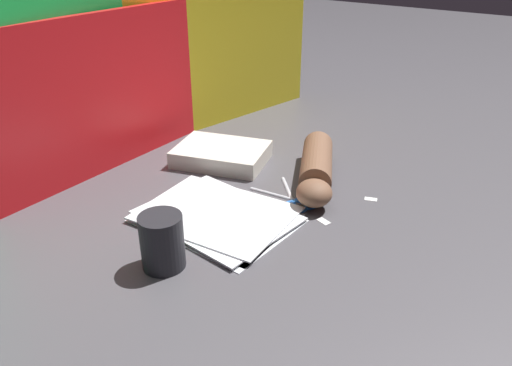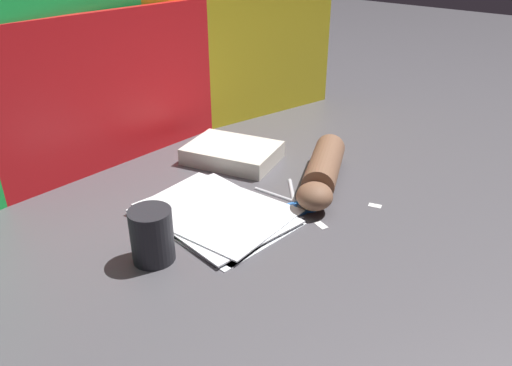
{
  "view_description": "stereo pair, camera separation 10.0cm",
  "coord_description": "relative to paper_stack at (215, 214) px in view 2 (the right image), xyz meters",
  "views": [
    {
      "loc": [
        -0.7,
        -0.58,
        0.52
      ],
      "look_at": [
        0.01,
        -0.05,
        0.06
      ],
      "focal_mm": 35.0,
      "sensor_mm": 36.0,
      "label": 1
    },
    {
      "loc": [
        -0.64,
        -0.66,
        0.52
      ],
      "look_at": [
        0.01,
        -0.05,
        0.06
      ],
      "focal_mm": 35.0,
      "sensor_mm": 36.0,
      "label": 2
    }
  ],
  "objects": [
    {
      "name": "book_closed",
      "position": [
        0.21,
        0.17,
        0.01
      ],
      "size": [
        0.22,
        0.25,
        0.04
      ],
      "color": "silver",
      "rests_on": "ground_plane"
    },
    {
      "name": "backdrop_panel_center",
      "position": [
        0.04,
        0.36,
        0.17
      ],
      "size": [
        0.9,
        0.05,
        0.36
      ],
      "color": "red",
      "rests_on": "ground_plane"
    },
    {
      "name": "paper_scrap_near",
      "position": [
        0.12,
        -0.18,
        -0.01
      ],
      "size": [
        0.02,
        0.03,
        0.0
      ],
      "color": "white",
      "rests_on": "ground_plane"
    },
    {
      "name": "paper_scrap_mid",
      "position": [
        0.26,
        -0.21,
        -0.01
      ],
      "size": [
        0.02,
        0.03,
        0.0
      ],
      "color": "white",
      "rests_on": "ground_plane"
    },
    {
      "name": "paper_stack",
      "position": [
        0.0,
        0.0,
        0.0
      ],
      "size": [
        0.25,
        0.31,
        0.01
      ],
      "color": "white",
      "rests_on": "ground_plane"
    },
    {
      "name": "backdrop_panel_left",
      "position": [
        -0.19,
        0.36,
        0.23
      ],
      "size": [
        0.71,
        0.1,
        0.48
      ],
      "color": "green",
      "rests_on": "ground_plane"
    },
    {
      "name": "ground_plane",
      "position": [
        0.07,
        0.01,
        -0.01
      ],
      "size": [
        6.0,
        6.0,
        0.0
      ],
      "primitive_type": "plane",
      "color": "#4C494F"
    },
    {
      "name": "scissors",
      "position": [
        0.15,
        -0.09,
        -0.0
      ],
      "size": [
        0.14,
        0.16,
        0.01
      ],
      "color": "silver",
      "rests_on": "ground_plane"
    },
    {
      "name": "hand_forearm",
      "position": [
        0.25,
        -0.08,
        0.03
      ],
      "size": [
        0.29,
        0.2,
        0.07
      ],
      "color": "brown",
      "rests_on": "ground_plane"
    },
    {
      "name": "backdrop_panel_right",
      "position": [
        0.38,
        0.36,
        0.23
      ],
      "size": [
        0.8,
        0.15,
        0.47
      ],
      "color": "yellow",
      "rests_on": "ground_plane"
    },
    {
      "name": "mug",
      "position": [
        -0.17,
        -0.03,
        0.04
      ],
      "size": [
        0.07,
        0.07,
        0.1
      ],
      "color": "#232328",
      "rests_on": "ground_plane"
    }
  ]
}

